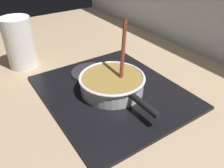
{
  "coord_description": "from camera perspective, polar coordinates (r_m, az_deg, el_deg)",
  "views": [
    {
      "loc": [
        0.55,
        -0.18,
        0.51
      ],
      "look_at": [
        -0.05,
        0.22,
        0.04
      ],
      "focal_mm": 36.6,
      "sensor_mm": 36.0,
      "label": 1
    }
  ],
  "objects": [
    {
      "name": "spare_burner",
      "position": [
        0.99,
        -5.26,
        3.01
      ],
      "size": [
        0.17,
        0.17,
        0.01
      ],
      "primitive_type": "cylinder",
      "color": "#262628",
      "rests_on": "hob_plate"
    },
    {
      "name": "cooking_pan",
      "position": [
        0.85,
        0.1,
        0.27
      ],
      "size": [
        0.37,
        0.25,
        0.26
      ],
      "color": "silver",
      "rests_on": "hob_plate"
    },
    {
      "name": "burner_ring",
      "position": [
        0.87,
        -0.0,
        -1.4
      ],
      "size": [
        0.17,
        0.17,
        0.01
      ],
      "primitive_type": "torus",
      "color": "#592D0C",
      "rests_on": "hob_plate"
    },
    {
      "name": "paper_towel_roll",
      "position": [
        1.1,
        -22.27,
        9.45
      ],
      "size": [
        0.13,
        0.13,
        0.22
      ],
      "primitive_type": "cylinder",
      "color": "white",
      "rests_on": "ground"
    },
    {
      "name": "ground",
      "position": [
        0.78,
        -11.37,
        -10.2
      ],
      "size": [
        2.4,
        1.6,
        0.04
      ],
      "primitive_type": "cube",
      "color": "#9E8466"
    },
    {
      "name": "hob_plate",
      "position": [
        0.88,
        -0.0,
        -1.94
      ],
      "size": [
        0.56,
        0.48,
        0.01
      ],
      "primitive_type": "cube",
      "color": "black",
      "rests_on": "ground"
    }
  ]
}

